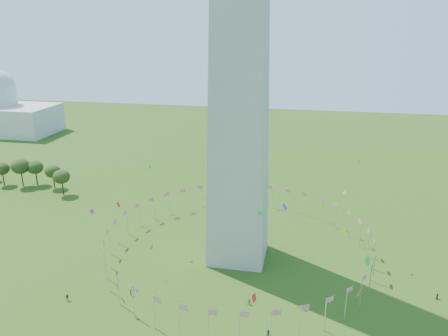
{
  "coord_description": "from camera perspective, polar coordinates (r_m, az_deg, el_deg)",
  "views": [
    {
      "loc": [
        19.46,
        -69.0,
        68.75
      ],
      "look_at": [
        -1.44,
        35.0,
        33.58
      ],
      "focal_mm": 35.0,
      "sensor_mm": 36.0,
      "label": 1
    }
  ],
  "objects": [
    {
      "name": "flag_ring",
      "position": [
        136.63,
        1.86,
        -9.72
      ],
      "size": [
        80.24,
        80.24,
        9.0
      ],
      "color": "silver",
      "rests_on": "ground"
    },
    {
      "name": "kites_aloft",
      "position": [
        104.53,
        7.55,
        -9.87
      ],
      "size": [
        115.77,
        73.99,
        28.52
      ],
      "color": "yellow",
      "rests_on": "ground"
    },
    {
      "name": "tree_line_west",
      "position": [
        212.83,
        -25.66,
        -0.76
      ],
      "size": [
        55.99,
        15.81,
        12.83
      ],
      "color": "#344D19",
      "rests_on": "ground"
    }
  ]
}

